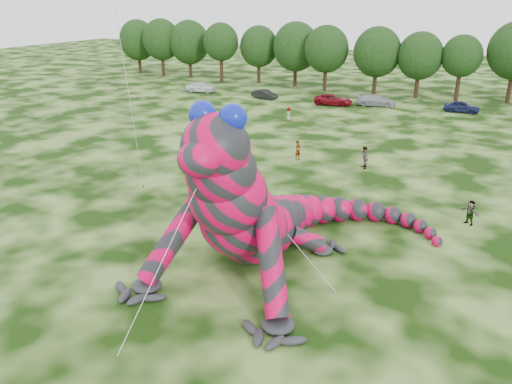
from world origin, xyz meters
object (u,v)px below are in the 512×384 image
object	(u,v)px
tree_0	(138,46)
car_1	(264,94)
inflatable_gecko	(263,175)
spectator_0	(298,150)
tree_7	(376,61)
car_0	(201,87)
tree_3	(221,53)
tree_4	(259,55)
car_3	(376,100)
car_4	(462,107)
spectator_4	(289,114)
spectator_1	(364,158)
tree_9	(460,68)
tree_2	(190,49)
car_2	(333,100)
tree_6	(326,58)
tree_8	(419,65)
spectator_5	(470,212)
tree_5	(296,54)
tree_1	(162,48)

from	to	relation	value
tree_0	car_1	size ratio (longest dim) A/B	2.52
inflatable_gecko	spectator_0	world-z (taller)	inflatable_gecko
tree_7	car_1	world-z (taller)	tree_7
car_0	inflatable_gecko	bearing A→B (deg)	-154.26
inflatable_gecko	car_0	size ratio (longest dim) A/B	4.19
tree_3	car_0	distance (m)	10.81
tree_4	car_3	world-z (taller)	tree_4
car_4	spectator_4	xyz separation A→B (m)	(-17.11, -13.65, 0.07)
spectator_1	tree_9	bearing A→B (deg)	144.99
tree_2	car_2	world-z (taller)	tree_2
tree_2	tree_6	world-z (taller)	tree_2
tree_8	tree_9	world-z (taller)	tree_8
tree_3	car_2	size ratio (longest dim) A/B	1.90
tree_0	tree_8	bearing A→B (deg)	-2.56
tree_8	spectator_1	world-z (taller)	tree_8
car_4	spectator_5	size ratio (longest dim) A/B	2.65
tree_5	spectator_5	xyz separation A→B (m)	(29.52, -42.91, -4.12)
tree_0	spectator_0	world-z (taller)	tree_0
inflatable_gecko	tree_2	bearing A→B (deg)	126.87
tree_6	car_3	distance (m)	13.15
tree_4	spectator_5	distance (m)	56.38
car_0	car_1	distance (m)	10.73
tree_8	spectator_0	xyz separation A→B (m)	(-3.86, -34.09, -3.61)
tree_6	tree_3	bearing A→B (deg)	178.79
car_2	spectator_4	world-z (taller)	spectator_4
car_1	spectator_0	distance (m)	28.14
tree_7	spectator_5	size ratio (longest dim) A/B	6.07
car_2	spectator_5	distance (m)	36.95
tree_3	car_0	xyz separation A→B (m)	(2.13, -9.83, -3.97)
car_3	spectator_4	xyz separation A→B (m)	(-6.78, -12.80, 0.05)
car_0	car_3	world-z (taller)	car_0
car_0	car_2	distance (m)	20.64
car_2	spectator_4	xyz separation A→B (m)	(-1.64, -10.96, 0.09)
tree_3	car_0	bearing A→B (deg)	-77.75
tree_9	car_2	distance (m)	17.79
tree_1	spectator_0	size ratio (longest dim) A/B	5.71
inflatable_gecko	spectator_4	bearing A→B (deg)	110.43
tree_3	spectator_4	size ratio (longest dim) A/B	6.07
tree_4	car_3	bearing A→B (deg)	-24.31
inflatable_gecko	tree_6	world-z (taller)	tree_6
tree_4	tree_2	bearing A→B (deg)	179.79
car_4	spectator_0	size ratio (longest dim) A/B	2.41
tree_8	car_3	xyz separation A→B (m)	(-3.58, -8.14, -3.75)
tree_7	car_0	size ratio (longest dim) A/B	2.16
inflatable_gecko	spectator_4	distance (m)	31.99
tree_9	car_3	xyz separation A→B (m)	(-8.86, -8.50, -3.61)
car_1	car_3	size ratio (longest dim) A/B	0.75
tree_7	spectator_5	distance (m)	44.63
tree_7	car_1	size ratio (longest dim) A/B	2.51
inflatable_gecko	car_4	distance (m)	43.94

